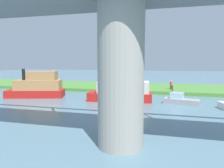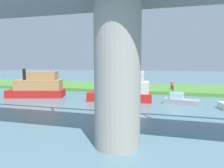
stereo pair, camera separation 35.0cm
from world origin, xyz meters
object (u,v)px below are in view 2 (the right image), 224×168
Objects in this scene: person_on_bank at (172,85)px; riverboat_paddlewheel at (122,89)px; houseboat_blue at (180,100)px; pontoon_yellow at (38,87)px; mooring_post at (173,88)px; bridge_pylon at (117,77)px.

riverboat_paddlewheel is at bearing 55.26° from person_on_bank.
person_on_bank reaches higher than houseboat_blue.
mooring_post is at bearing -159.33° from pontoon_yellow.
riverboat_paddlewheel is (6.39, 6.62, 0.56)m from mooring_post.
riverboat_paddlewheel is (6.24, 9.00, 0.31)m from person_on_bank.
houseboat_blue is at bearing -107.64° from bridge_pylon.
person_on_bank is at bearing -98.67° from bridge_pylon.
pontoon_yellow reaches higher than houseboat_blue.
person_on_bank is 0.17× the size of riverboat_paddlewheel.
bridge_pylon is at bearing 81.33° from person_on_bank.
person_on_bank is at bearing -152.96° from pontoon_yellow.
person_on_bank is at bearing -86.39° from mooring_post.
riverboat_paddlewheel is at bearing -2.16° from houseboat_blue.
bridge_pylon is 20.14m from pontoon_yellow.
pontoon_yellow is (19.07, 0.05, 0.99)m from houseboat_blue.
mooring_post is 0.11× the size of riverboat_paddlewheel.
bridge_pylon is at bearing 79.93° from mooring_post.
person_on_bank is (-3.47, -22.73, -2.92)m from bridge_pylon.
mooring_post is 0.11× the size of pontoon_yellow.
mooring_post is (-0.15, 2.37, -0.26)m from person_on_bank.
mooring_post is at bearing -84.46° from houseboat_blue.
bridge_pylon is 14.25m from riverboat_paddlewheel.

